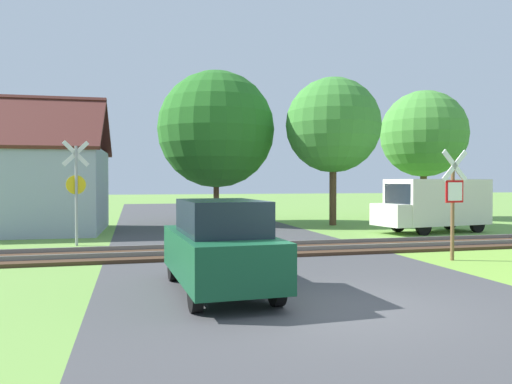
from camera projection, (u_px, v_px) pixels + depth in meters
The scene contains 11 objects.
ground_plane at pixel (340, 308), 8.38m from camera, with size 160.00×160.00×0.00m, color #6B9942.
road_asphalt at pixel (301, 284), 10.32m from camera, with size 8.26×80.00×0.01m, color #424244.
rail_track at pixel (248, 250), 15.03m from camera, with size 60.00×2.60×0.22m.
stop_sign_near at pixel (453, 197), 13.41m from camera, with size 0.87×0.20×3.00m.
crossing_sign_far at pixel (76, 185), 16.58m from camera, with size 0.86×0.25×3.51m.
house at pixel (19, 187), 20.93m from camera, with size 7.34×6.27×5.77m.
tree_right at pixel (333, 125), 24.48m from camera, with size 4.66×4.66×7.25m.
tree_center at pixel (216, 129), 25.60m from camera, with size 5.98×5.98×7.82m.
tree_far at pixel (424, 134), 29.02m from camera, with size 5.01×5.01×7.44m.
mail_truck at pixel (434, 203), 20.97m from camera, with size 5.13×2.59×2.24m.
parked_car at pixel (220, 246), 9.53m from camera, with size 1.84×4.08×1.78m.
Camera 1 is at (-3.38, -7.75, 2.12)m, focal length 35.00 mm.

